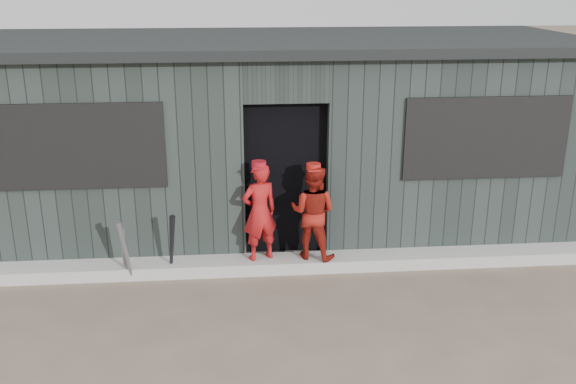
{
  "coord_description": "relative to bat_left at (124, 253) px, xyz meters",
  "views": [
    {
      "loc": [
        -0.61,
        -5.26,
        3.4
      ],
      "look_at": [
        0.0,
        1.8,
        1.0
      ],
      "focal_mm": 40.0,
      "sensor_mm": 36.0,
      "label": 1
    }
  ],
  "objects": [
    {
      "name": "curb",
      "position": [
        1.91,
        0.16,
        -0.28
      ],
      "size": [
        8.0,
        0.36,
        0.15
      ],
      "primitive_type": "cube",
      "color": "#ACACA7",
      "rests_on": "ground"
    },
    {
      "name": "player_red_right",
      "position": [
        2.21,
        0.18,
        0.37
      ],
      "size": [
        0.69,
        0.63,
        1.15
      ],
      "primitive_type": "imported",
      "rotation": [
        0.0,
        0.0,
        2.72
      ],
      "color": "maroon",
      "rests_on": "curb"
    },
    {
      "name": "ground",
      "position": [
        1.91,
        -1.66,
        -0.36
      ],
      "size": [
        80.0,
        80.0,
        0.0
      ],
      "primitive_type": "plane",
      "color": "brown",
      "rests_on": "ground"
    },
    {
      "name": "dugout",
      "position": [
        1.91,
        1.85,
        0.93
      ],
      "size": [
        8.3,
        3.3,
        2.62
      ],
      "color": "black",
      "rests_on": "ground"
    },
    {
      "name": "bat_mid",
      "position": [
        0.03,
        -0.07,
        0.05
      ],
      "size": [
        0.16,
        0.27,
        0.82
      ],
      "primitive_type": "cone",
      "rotation": [
        0.24,
        0.0,
        -0.39
      ],
      "color": "gray",
      "rests_on": "ground"
    },
    {
      "name": "player_red_left",
      "position": [
        1.58,
        0.18,
        0.39
      ],
      "size": [
        0.51,
        0.43,
        1.2
      ],
      "primitive_type": "imported",
      "rotation": [
        0.0,
        0.0,
        3.52
      ],
      "color": "#AE1517",
      "rests_on": "curb"
    },
    {
      "name": "player_grey_back",
      "position": [
        2.56,
        0.82,
        0.24
      ],
      "size": [
        0.6,
        0.4,
        1.2
      ],
      "primitive_type": "imported",
      "rotation": [
        0.0,
        0.0,
        3.17
      ],
      "color": "#BCBCBC",
      "rests_on": "ground"
    },
    {
      "name": "bat_right",
      "position": [
        0.54,
        0.06,
        0.05
      ],
      "size": [
        0.17,
        0.31,
        0.82
      ],
      "primitive_type": "cone",
      "rotation": [
        0.28,
        0.0,
        0.34
      ],
      "color": "black",
      "rests_on": "ground"
    },
    {
      "name": "bat_left",
      "position": [
        0.0,
        0.0,
        0.0
      ],
      "size": [
        0.1,
        0.21,
        0.72
      ],
      "primitive_type": "cone",
      "rotation": [
        0.19,
        0.0,
        0.17
      ],
      "color": "gray",
      "rests_on": "ground"
    }
  ]
}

